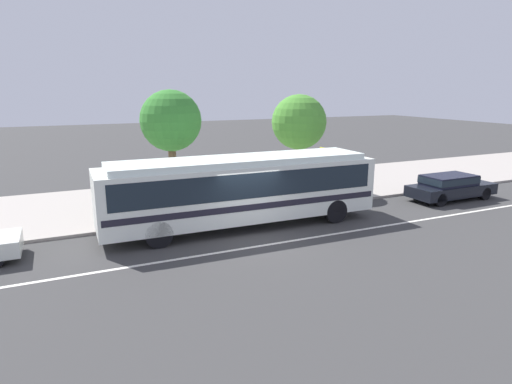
{
  "coord_description": "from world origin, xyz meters",
  "views": [
    {
      "loc": [
        -6.41,
        -14.26,
        5.52
      ],
      "look_at": [
        0.99,
        1.96,
        1.3
      ],
      "focal_mm": 30.65,
      "sensor_mm": 36.0,
      "label": 1
    }
  ],
  "objects_px": {
    "bus_stop_sign": "(322,167)",
    "sedan_far_ahead": "(450,186)",
    "street_tree_near_stop": "(171,122)",
    "street_tree_mid_block": "(299,123)",
    "pedestrian_walking_along_curb": "(262,182)",
    "pedestrian_standing_by_tree": "(184,188)",
    "pedestrian_waiting_near_sign": "(194,189)",
    "transit_bus": "(242,187)"
  },
  "relations": [
    {
      "from": "pedestrian_walking_along_curb",
      "to": "bus_stop_sign",
      "type": "height_order",
      "value": "bus_stop_sign"
    },
    {
      "from": "street_tree_mid_block",
      "to": "transit_bus",
      "type": "bearing_deg",
      "value": -138.9
    },
    {
      "from": "transit_bus",
      "to": "bus_stop_sign",
      "type": "height_order",
      "value": "transit_bus"
    },
    {
      "from": "pedestrian_standing_by_tree",
      "to": "street_tree_near_stop",
      "type": "height_order",
      "value": "street_tree_near_stop"
    },
    {
      "from": "transit_bus",
      "to": "pedestrian_standing_by_tree",
      "type": "relative_size",
      "value": 6.88
    },
    {
      "from": "transit_bus",
      "to": "pedestrian_standing_by_tree",
      "type": "distance_m",
      "value": 3.68
    },
    {
      "from": "pedestrian_waiting_near_sign",
      "to": "pedestrian_standing_by_tree",
      "type": "xyz_separation_m",
      "value": [
        -0.32,
        0.6,
        -0.02
      ]
    },
    {
      "from": "bus_stop_sign",
      "to": "pedestrian_waiting_near_sign",
      "type": "bearing_deg",
      "value": 173.91
    },
    {
      "from": "pedestrian_standing_by_tree",
      "to": "street_tree_mid_block",
      "type": "relative_size",
      "value": 0.32
    },
    {
      "from": "transit_bus",
      "to": "street_tree_near_stop",
      "type": "xyz_separation_m",
      "value": [
        -1.76,
        4.16,
        2.39
      ]
    },
    {
      "from": "street_tree_mid_block",
      "to": "street_tree_near_stop",
      "type": "bearing_deg",
      "value": -176.46
    },
    {
      "from": "pedestrian_waiting_near_sign",
      "to": "pedestrian_walking_along_curb",
      "type": "bearing_deg",
      "value": 6.04
    },
    {
      "from": "pedestrian_standing_by_tree",
      "to": "bus_stop_sign",
      "type": "xyz_separation_m",
      "value": [
        6.65,
        -1.28,
        0.71
      ]
    },
    {
      "from": "street_tree_near_stop",
      "to": "sedan_far_ahead",
      "type": "bearing_deg",
      "value": -18.79
    },
    {
      "from": "transit_bus",
      "to": "bus_stop_sign",
      "type": "distance_m",
      "value": 5.52
    },
    {
      "from": "sedan_far_ahead",
      "to": "pedestrian_standing_by_tree",
      "type": "height_order",
      "value": "pedestrian_standing_by_tree"
    },
    {
      "from": "transit_bus",
      "to": "pedestrian_waiting_near_sign",
      "type": "relative_size",
      "value": 6.72
    },
    {
      "from": "street_tree_near_stop",
      "to": "transit_bus",
      "type": "bearing_deg",
      "value": -67.02
    },
    {
      "from": "street_tree_near_stop",
      "to": "street_tree_mid_block",
      "type": "distance_m",
      "value": 7.05
    },
    {
      "from": "pedestrian_walking_along_curb",
      "to": "pedestrian_standing_by_tree",
      "type": "bearing_deg",
      "value": 176.74
    },
    {
      "from": "bus_stop_sign",
      "to": "sedan_far_ahead",
      "type": "bearing_deg",
      "value": -20.5
    },
    {
      "from": "street_tree_near_stop",
      "to": "street_tree_mid_block",
      "type": "xyz_separation_m",
      "value": [
        7.03,
        0.44,
        -0.3
      ]
    },
    {
      "from": "pedestrian_standing_by_tree",
      "to": "bus_stop_sign",
      "type": "distance_m",
      "value": 6.81
    },
    {
      "from": "transit_bus",
      "to": "pedestrian_walking_along_curb",
      "type": "relative_size",
      "value": 6.98
    },
    {
      "from": "transit_bus",
      "to": "pedestrian_waiting_near_sign",
      "type": "bearing_deg",
      "value": 113.91
    },
    {
      "from": "bus_stop_sign",
      "to": "pedestrian_standing_by_tree",
      "type": "bearing_deg",
      "value": 169.12
    },
    {
      "from": "pedestrian_walking_along_curb",
      "to": "pedestrian_standing_by_tree",
      "type": "height_order",
      "value": "pedestrian_standing_by_tree"
    },
    {
      "from": "sedan_far_ahead",
      "to": "street_tree_mid_block",
      "type": "height_order",
      "value": "street_tree_mid_block"
    },
    {
      "from": "street_tree_near_stop",
      "to": "pedestrian_standing_by_tree",
      "type": "bearing_deg",
      "value": -73.94
    },
    {
      "from": "transit_bus",
      "to": "street_tree_near_stop",
      "type": "relative_size",
      "value": 2.1
    },
    {
      "from": "street_tree_near_stop",
      "to": "street_tree_mid_block",
      "type": "relative_size",
      "value": 1.05
    },
    {
      "from": "pedestrian_standing_by_tree",
      "to": "street_tree_mid_block",
      "type": "height_order",
      "value": "street_tree_mid_block"
    },
    {
      "from": "pedestrian_waiting_near_sign",
      "to": "bus_stop_sign",
      "type": "bearing_deg",
      "value": -6.09
    },
    {
      "from": "sedan_far_ahead",
      "to": "pedestrian_waiting_near_sign",
      "type": "bearing_deg",
      "value": 166.56
    },
    {
      "from": "transit_bus",
      "to": "sedan_far_ahead",
      "type": "distance_m",
      "value": 11.39
    },
    {
      "from": "sedan_far_ahead",
      "to": "bus_stop_sign",
      "type": "relative_size",
      "value": 1.79
    },
    {
      "from": "transit_bus",
      "to": "pedestrian_standing_by_tree",
      "type": "xyz_separation_m",
      "value": [
        -1.52,
        3.3,
        -0.59
      ]
    },
    {
      "from": "pedestrian_walking_along_curb",
      "to": "bus_stop_sign",
      "type": "bearing_deg",
      "value": -21.06
    },
    {
      "from": "sedan_far_ahead",
      "to": "pedestrian_waiting_near_sign",
      "type": "relative_size",
      "value": 2.79
    },
    {
      "from": "pedestrian_walking_along_curb",
      "to": "street_tree_near_stop",
      "type": "distance_m",
      "value": 5.24
    },
    {
      "from": "pedestrian_walking_along_curb",
      "to": "bus_stop_sign",
      "type": "xyz_separation_m",
      "value": [
        2.74,
        -1.06,
        0.73
      ]
    },
    {
      "from": "pedestrian_walking_along_curb",
      "to": "street_tree_near_stop",
      "type": "relative_size",
      "value": 0.3
    }
  ]
}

